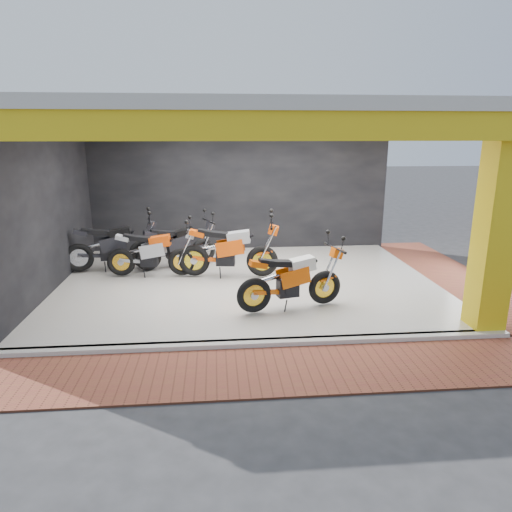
{
  "coord_description": "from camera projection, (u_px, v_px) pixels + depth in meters",
  "views": [
    {
      "loc": [
        -0.67,
        -7.47,
        3.18
      ],
      "look_at": [
        0.1,
        1.07,
        0.9
      ],
      "focal_mm": 32.0,
      "sensor_mm": 36.0,
      "label": 1
    }
  ],
  "objects": [
    {
      "name": "header_beam_front",
      "position": [
        262.0,
        126.0,
        6.26
      ],
      "size": [
        8.4,
        0.3,
        0.4
      ],
      "primitive_type": "cube",
      "color": "gold",
      "rests_on": "corner_column"
    },
    {
      "name": "ground",
      "position": [
        256.0,
        321.0,
        8.06
      ],
      "size": [
        80.0,
        80.0,
        0.0
      ],
      "primitive_type": "plane",
      "color": "#2D2D30",
      "rests_on": "ground"
    },
    {
      "name": "header_beam_right",
      "position": [
        438.0,
        129.0,
        9.49
      ],
      "size": [
        0.3,
        6.4,
        0.4
      ],
      "primitive_type": "cube",
      "color": "gold",
      "rests_on": "corner_column"
    },
    {
      "name": "back_wall",
      "position": [
        239.0,
        189.0,
        12.53
      ],
      "size": [
        8.2,
        0.2,
        3.5
      ],
      "primitive_type": "cube",
      "color": "black",
      "rests_on": "ground"
    },
    {
      "name": "corner_column",
      "position": [
        496.0,
        228.0,
        7.22
      ],
      "size": [
        0.5,
        0.5,
        3.5
      ],
      "primitive_type": "cube",
      "color": "gold",
      "rests_on": "ground"
    },
    {
      "name": "moto_row_b",
      "position": [
        143.0,
        240.0,
        10.74
      ],
      "size": [
        2.33,
        1.19,
        1.36
      ],
      "primitive_type": null,
      "rotation": [
        0.0,
        0.0,
        0.17
      ],
      "color": "black",
      "rests_on": "showroom_floor"
    },
    {
      "name": "moto_row_d",
      "position": [
        203.0,
        239.0,
        11.08
      ],
      "size": [
        2.22,
        1.47,
        1.27
      ],
      "primitive_type": null,
      "rotation": [
        0.0,
        0.0,
        0.37
      ],
      "color": "black",
      "rests_on": "showroom_floor"
    },
    {
      "name": "paver_front",
      "position": [
        267.0,
        370.0,
        6.33
      ],
      "size": [
        9.0,
        1.4,
        0.03
      ],
      "primitive_type": "cube",
      "color": "brown",
      "rests_on": "ground"
    },
    {
      "name": "floor_kerb",
      "position": [
        262.0,
        343.0,
        7.07
      ],
      "size": [
        8.0,
        0.2,
        0.1
      ],
      "primitive_type": "cube",
      "color": "silver",
      "rests_on": "ground"
    },
    {
      "name": "moto_row_c",
      "position": [
        181.0,
        249.0,
        10.12
      ],
      "size": [
        2.15,
        0.92,
        1.28
      ],
      "primitive_type": null,
      "rotation": [
        0.0,
        0.0,
        -0.07
      ],
      "color": "#ACAEB4",
      "rests_on": "showroom_floor"
    },
    {
      "name": "showroom_floor",
      "position": [
        248.0,
        283.0,
        9.98
      ],
      "size": [
        8.0,
        6.0,
        0.1
      ],
      "primitive_type": "cube",
      "color": "silver",
      "rests_on": "ground"
    },
    {
      "name": "showroom_ceiling",
      "position": [
        247.0,
        113.0,
        9.07
      ],
      "size": [
        8.4,
        6.4,
        0.2
      ],
      "primitive_type": "cube",
      "color": "beige",
      "rests_on": "corner_column"
    },
    {
      "name": "paver_right",
      "position": [
        457.0,
        278.0,
        10.4
      ],
      "size": [
        1.4,
        7.0,
        0.03
      ],
      "primitive_type": "cube",
      "color": "brown",
      "rests_on": "ground"
    },
    {
      "name": "left_wall",
      "position": [
        45.0,
        208.0,
        9.19
      ],
      "size": [
        0.2,
        6.2,
        3.5
      ],
      "primitive_type": "cube",
      "color": "black",
      "rests_on": "ground"
    },
    {
      "name": "moto_hero",
      "position": [
        325.0,
        271.0,
        8.39
      ],
      "size": [
        2.26,
        1.27,
        1.3
      ],
      "primitive_type": null,
      "rotation": [
        0.0,
        0.0,
        0.23
      ],
      "color": "#EA5909",
      "rests_on": "showroom_floor"
    },
    {
      "name": "moto_row_a",
      "position": [
        262.0,
        246.0,
        10.02
      ],
      "size": [
        2.43,
        1.14,
        1.43
      ],
      "primitive_type": null,
      "rotation": [
        0.0,
        0.0,
        -0.12
      ],
      "color": "#F7530A",
      "rests_on": "showroom_floor"
    }
  ]
}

